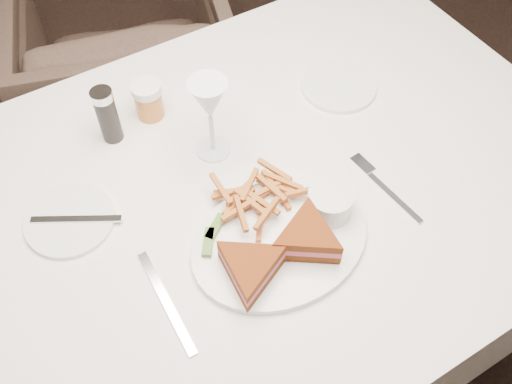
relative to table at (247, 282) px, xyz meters
name	(u,v)px	position (x,y,z in m)	size (l,w,h in m)	color
table	(247,282)	(0.00, 0.00, 0.00)	(1.36, 0.91, 0.75)	silver
chair_far	(127,59)	(0.01, 0.94, -0.04)	(0.66, 0.61, 0.68)	#423128
table_setting	(252,195)	(-0.01, -0.04, 0.41)	(0.77, 0.59, 0.18)	white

